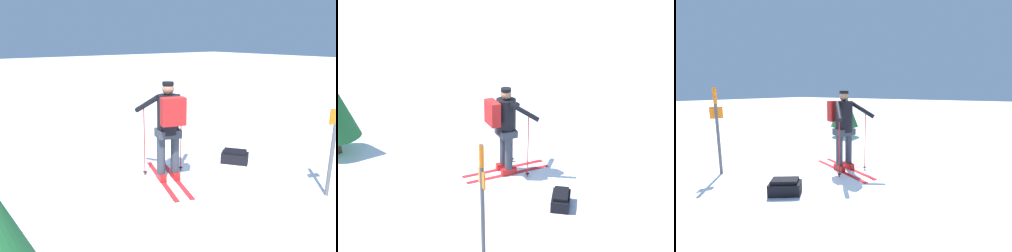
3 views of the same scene
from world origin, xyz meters
The scene contains 5 objects.
ground_plane centered at (0.00, 0.00, 0.00)m, with size 80.00×80.00×0.00m, color white.
skier centered at (0.00, 0.48, 1.03)m, with size 1.06×1.75×1.73m.
dropped_backpack centered at (1.56, 0.34, 0.12)m, with size 0.56×0.61×0.26m.
trail_marker centered at (1.66, -1.50, 1.08)m, with size 0.23×0.11×1.80m.
pine_tree centered at (-3.08, -1.51, 1.07)m, with size 1.05×1.05×1.76m.
Camera 3 is at (4.00, 3.16, 1.74)m, focal length 24.00 mm.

